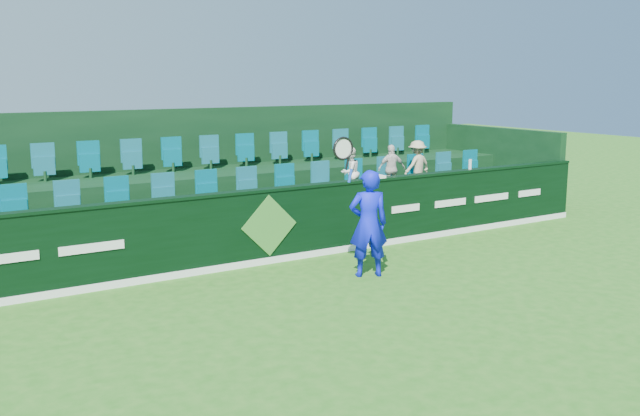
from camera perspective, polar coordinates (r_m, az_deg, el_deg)
ground at (r=9.71m, az=7.09°, el=-9.47°), size 60.00×60.00×0.00m
sponsor_hoarding at (r=12.74m, az=-4.31°, el=-1.44°), size 16.00×0.25×1.35m
stand_tier_front at (r=13.76m, az=-6.47°, el=-1.75°), size 16.00×2.00×0.80m
stand_tier_back at (r=15.41m, az=-9.59°, el=0.44°), size 16.00×1.80×1.30m
stand_rear at (r=15.73m, az=-10.29°, el=2.71°), size 16.00×4.10×2.60m
seat_row_front at (r=13.99m, az=-7.25°, el=1.35°), size 13.50×0.50×0.60m
seat_row_back at (r=15.56m, az=-10.13°, el=4.05°), size 13.50×0.50×0.60m
tennis_player at (r=11.84m, az=3.87°, el=-1.18°), size 1.19×0.65×2.41m
spectator_left at (r=14.91m, az=2.40°, el=2.85°), size 0.60×0.52×1.04m
spectator_middle at (r=15.56m, az=5.75°, el=3.14°), size 0.66×0.40×1.05m
spectator_right at (r=16.01m, az=7.77°, el=3.40°), size 0.76×0.50×1.10m
towel at (r=13.90m, az=4.46°, el=2.50°), size 0.35×0.23×0.05m
drinks_bottle at (r=15.52m, az=11.92°, el=3.44°), size 0.07×0.07×0.22m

